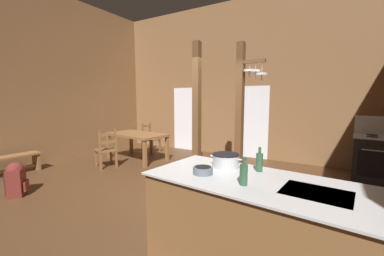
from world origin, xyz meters
The scene contains 17 objects.
ground_plane centered at (0.00, 0.00, -0.05)m, with size 8.96×7.72×0.10m, color #4C301C.
wall_back centered at (0.00, 3.53, 2.23)m, with size 8.96×0.14×4.47m, color brown.
wall_left centered at (-4.15, 0.00, 2.23)m, with size 0.14×7.72×4.47m, color brown.
glazed_door_back_left centered at (-1.84, 3.46, 1.02)m, with size 1.00×0.01×2.05m, color white.
glazed_panel_back_right centered at (0.41, 3.46, 1.02)m, with size 0.84×0.01×2.05m, color white.
kitchen_island centered at (1.81, -1.09, 0.46)m, with size 2.24×1.17×0.93m.
support_post_with_pot_rack centered at (0.73, 1.48, 1.52)m, with size 0.64×0.27×2.82m.
support_post_center centered at (-0.03, 0.96, 1.41)m, with size 0.14×0.14×2.82m.
dining_table centered at (-2.31, 1.59, 0.65)m, with size 1.81×1.13×0.74m.
ladderback_chair_near_window centered at (-2.59, 2.47, 0.45)m, with size 0.45×0.45×0.95m.
ladderback_chair_by_post centered at (-2.40, 0.62, 0.45)m, with size 0.57×0.57×0.95m.
bench_along_left_wall centered at (-3.73, -0.98, 0.30)m, with size 0.43×1.37×0.44m.
backpack centered at (-2.33, -1.37, 0.31)m, with size 0.39×0.39×0.60m.
stockpot_on_counter centered at (1.36, -0.84, 1.01)m, with size 0.37×0.30×0.15m.
mixing_bowl_on_counter centered at (1.26, -1.18, 0.97)m, with size 0.20×0.20×0.07m.
bottle_tall_on_counter centered at (1.72, -1.28, 1.03)m, with size 0.07×0.07×0.25m.
bottle_short_on_counter centered at (1.73, -0.80, 1.03)m, with size 0.07×0.07×0.26m.
Camera 1 is at (2.37, -3.26, 1.68)m, focal length 22.39 mm.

